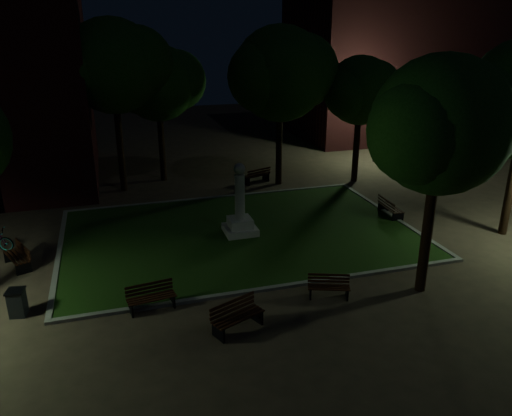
{
  "coord_description": "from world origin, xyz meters",
  "views": [
    {
      "loc": [
        -5.24,
        -17.79,
        8.78
      ],
      "look_at": [
        0.43,
        1.0,
        1.56
      ],
      "focal_mm": 35.0,
      "sensor_mm": 36.0,
      "label": 1
    }
  ],
  "objects_px": {
    "bench_near_left": "(237,317)",
    "bench_near_right": "(329,287)",
    "monument": "(240,214)",
    "bench_west_near": "(151,298)",
    "bench_right_side": "(390,208)",
    "bench_far_side": "(257,176)",
    "trash_bin": "(17,303)",
    "bench_left_side": "(18,257)"
  },
  "relations": [
    {
      "from": "bench_near_left",
      "to": "bench_near_right",
      "type": "bearing_deg",
      "value": -7.32
    },
    {
      "from": "bench_far_side",
      "to": "bench_near_left",
      "type": "bearing_deg",
      "value": 49.57
    },
    {
      "from": "bench_west_near",
      "to": "bench_near_right",
      "type": "bearing_deg",
      "value": -17.28
    },
    {
      "from": "bench_right_side",
      "to": "bench_far_side",
      "type": "bearing_deg",
      "value": 35.66
    },
    {
      "from": "bench_near_left",
      "to": "bench_left_side",
      "type": "bearing_deg",
      "value": 113.95
    },
    {
      "from": "bench_near_left",
      "to": "trash_bin",
      "type": "bearing_deg",
      "value": 133.92
    },
    {
      "from": "bench_near_left",
      "to": "bench_near_right",
      "type": "relative_size",
      "value": 1.18
    },
    {
      "from": "bench_near_right",
      "to": "bench_west_near",
      "type": "relative_size",
      "value": 0.92
    },
    {
      "from": "bench_west_near",
      "to": "bench_left_side",
      "type": "xyz_separation_m",
      "value": [
        -4.57,
        4.54,
        0.02
      ]
    },
    {
      "from": "monument",
      "to": "bench_near_left",
      "type": "xyz_separation_m",
      "value": [
        -2.02,
        -7.08,
        -0.52
      ]
    },
    {
      "from": "bench_near_right",
      "to": "bench_far_side",
      "type": "relative_size",
      "value": 0.85
    },
    {
      "from": "bench_right_side",
      "to": "bench_far_side",
      "type": "xyz_separation_m",
      "value": [
        -4.57,
        7.11,
        0.0
      ]
    },
    {
      "from": "bench_near_left",
      "to": "trash_bin",
      "type": "relative_size",
      "value": 1.94
    },
    {
      "from": "bench_near_left",
      "to": "bench_far_side",
      "type": "height_order",
      "value": "bench_near_left"
    },
    {
      "from": "trash_bin",
      "to": "bench_right_side",
      "type": "bearing_deg",
      "value": 15.16
    },
    {
      "from": "bench_near_right",
      "to": "bench_left_side",
      "type": "distance_m",
      "value": 11.83
    },
    {
      "from": "bench_far_side",
      "to": "trash_bin",
      "type": "bearing_deg",
      "value": 23.78
    },
    {
      "from": "monument",
      "to": "trash_bin",
      "type": "height_order",
      "value": "monument"
    },
    {
      "from": "bench_west_near",
      "to": "bench_right_side",
      "type": "xyz_separation_m",
      "value": [
        11.92,
        5.16,
        0.03
      ]
    },
    {
      "from": "bench_near_left",
      "to": "bench_west_near",
      "type": "xyz_separation_m",
      "value": [
        -2.38,
        1.96,
        -0.03
      ]
    },
    {
      "from": "monument",
      "to": "bench_left_side",
      "type": "distance_m",
      "value": 9.01
    },
    {
      "from": "bench_near_left",
      "to": "bench_right_side",
      "type": "xyz_separation_m",
      "value": [
        9.54,
        7.12,
        -0.0
      ]
    },
    {
      "from": "bench_far_side",
      "to": "bench_left_side",
      "type": "bearing_deg",
      "value": 11.8
    },
    {
      "from": "bench_near_left",
      "to": "bench_far_side",
      "type": "relative_size",
      "value": 1.01
    },
    {
      "from": "monument",
      "to": "trash_bin",
      "type": "distance_m",
      "value": 9.57
    },
    {
      "from": "bench_near_left",
      "to": "bench_right_side",
      "type": "height_order",
      "value": "bench_near_left"
    },
    {
      "from": "bench_left_side",
      "to": "trash_bin",
      "type": "relative_size",
      "value": 1.87
    },
    {
      "from": "bench_near_right",
      "to": "bench_west_near",
      "type": "xyz_separation_m",
      "value": [
        -5.89,
        0.97,
        0.04
      ]
    },
    {
      "from": "bench_west_near",
      "to": "bench_far_side",
      "type": "distance_m",
      "value": 14.31
    },
    {
      "from": "bench_near_left",
      "to": "bench_west_near",
      "type": "distance_m",
      "value": 3.08
    },
    {
      "from": "bench_west_near",
      "to": "trash_bin",
      "type": "distance_m",
      "value": 4.21
    },
    {
      "from": "bench_near_right",
      "to": "bench_left_side",
      "type": "relative_size",
      "value": 0.88
    },
    {
      "from": "bench_near_right",
      "to": "bench_right_side",
      "type": "distance_m",
      "value": 8.6
    },
    {
      "from": "bench_near_right",
      "to": "bench_far_side",
      "type": "xyz_separation_m",
      "value": [
        1.46,
        13.25,
        0.06
      ]
    },
    {
      "from": "bench_left_side",
      "to": "bench_near_left",
      "type": "bearing_deg",
      "value": 22.52
    },
    {
      "from": "bench_west_near",
      "to": "bench_left_side",
      "type": "height_order",
      "value": "bench_left_side"
    },
    {
      "from": "monument",
      "to": "bench_west_near",
      "type": "relative_size",
      "value": 1.96
    },
    {
      "from": "bench_right_side",
      "to": "trash_bin",
      "type": "distance_m",
      "value": 16.63
    },
    {
      "from": "bench_near_left",
      "to": "bench_west_near",
      "type": "relative_size",
      "value": 1.09
    },
    {
      "from": "bench_left_side",
      "to": "trash_bin",
      "type": "xyz_separation_m",
      "value": [
        0.45,
        -3.72,
        0.04
      ]
    },
    {
      "from": "bench_right_side",
      "to": "bench_left_side",
      "type": "bearing_deg",
      "value": 95.13
    },
    {
      "from": "monument",
      "to": "bench_west_near",
      "type": "distance_m",
      "value": 6.78
    }
  ]
}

